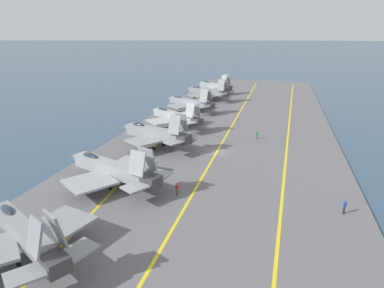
# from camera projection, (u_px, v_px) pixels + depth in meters

# --- Properties ---
(ground_plane) EXTENTS (2000.00, 2000.00, 0.00)m
(ground_plane) POSITION_uv_depth(u_px,v_px,m) (217.00, 154.00, 60.01)
(ground_plane) COLOR #334C66
(carrier_deck) EXTENTS (196.18, 42.56, 0.40)m
(carrier_deck) POSITION_uv_depth(u_px,v_px,m) (217.00, 153.00, 59.94)
(carrier_deck) COLOR slate
(carrier_deck) RESTS_ON ground
(deck_stripe_foul_line) EXTENTS (176.48, 6.04, 0.01)m
(deck_stripe_foul_line) POSITION_uv_depth(u_px,v_px,m) (286.00, 157.00, 57.08)
(deck_stripe_foul_line) COLOR yellow
(deck_stripe_foul_line) RESTS_ON carrier_deck
(deck_stripe_centerline) EXTENTS (176.56, 0.36, 0.01)m
(deck_stripe_centerline) POSITION_uv_depth(u_px,v_px,m) (217.00, 152.00, 59.88)
(deck_stripe_centerline) COLOR yellow
(deck_stripe_centerline) RESTS_ON carrier_deck
(deck_stripe_edge_line) EXTENTS (176.18, 12.31, 0.01)m
(deck_stripe_edge_line) POSITION_uv_depth(u_px,v_px,m) (154.00, 146.00, 62.68)
(deck_stripe_edge_line) COLOR yellow
(deck_stripe_edge_line) RESTS_ON carrier_deck
(parked_jet_second) EXTENTS (12.71, 15.03, 6.46)m
(parked_jet_second) POSITION_uv_depth(u_px,v_px,m) (24.00, 233.00, 30.70)
(parked_jet_second) COLOR gray
(parked_jet_second) RESTS_ON carrier_deck
(parked_jet_third) EXTENTS (13.92, 17.30, 6.24)m
(parked_jet_third) POSITION_uv_depth(u_px,v_px,m) (111.00, 169.00, 46.22)
(parked_jet_third) COLOR #93999E
(parked_jet_third) RESTS_ON carrier_deck
(parked_jet_fourth) EXTENTS (11.89, 15.82, 6.85)m
(parked_jet_fourth) POSITION_uv_depth(u_px,v_px,m) (155.00, 133.00, 61.44)
(parked_jet_fourth) COLOR gray
(parked_jet_fourth) RESTS_ON carrier_deck
(parked_jet_fifth) EXTENTS (13.43, 15.78, 6.27)m
(parked_jet_fifth) POSITION_uv_depth(u_px,v_px,m) (175.00, 116.00, 74.50)
(parked_jet_fifth) COLOR #A8AAAF
(parked_jet_fifth) RESTS_ON carrier_deck
(parked_jet_sixth) EXTENTS (12.62, 16.28, 6.50)m
(parked_jet_sixth) POSITION_uv_depth(u_px,v_px,m) (190.00, 102.00, 90.28)
(parked_jet_sixth) COLOR gray
(parked_jet_sixth) RESTS_ON carrier_deck
(parked_jet_seventh) EXTENTS (14.18, 15.90, 6.80)m
(parked_jet_seventh) POSITION_uv_depth(u_px,v_px,m) (207.00, 92.00, 105.00)
(parked_jet_seventh) COLOR gray
(parked_jet_seventh) RESTS_ON carrier_deck
(parked_jet_eighth) EXTENTS (12.88, 15.01, 6.67)m
(parked_jet_eighth) POSITION_uv_depth(u_px,v_px,m) (214.00, 86.00, 118.50)
(parked_jet_eighth) COLOR #93999E
(parked_jet_eighth) RESTS_ON carrier_deck
(crew_red_vest) EXTENTS (0.33, 0.42, 1.73)m
(crew_red_vest) POSITION_uv_depth(u_px,v_px,m) (177.00, 188.00, 43.55)
(crew_red_vest) COLOR #4C473D
(crew_red_vest) RESTS_ON carrier_deck
(crew_blue_vest) EXTENTS (0.40, 0.46, 1.74)m
(crew_blue_vest) POSITION_uv_depth(u_px,v_px,m) (344.00, 206.00, 39.07)
(crew_blue_vest) COLOR #232328
(crew_blue_vest) RESTS_ON carrier_deck
(crew_green_vest) EXTENTS (0.36, 0.44, 1.76)m
(crew_green_vest) POSITION_uv_depth(u_px,v_px,m) (257.00, 134.00, 66.68)
(crew_green_vest) COLOR #4C473D
(crew_green_vest) RESTS_ON carrier_deck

